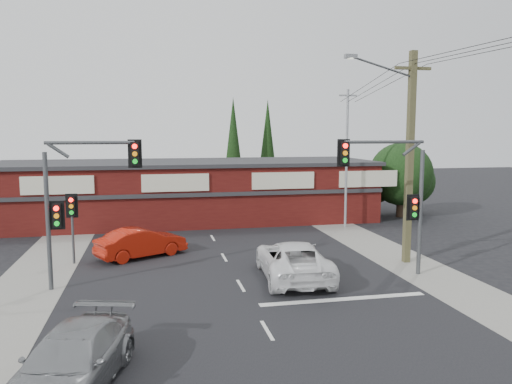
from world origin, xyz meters
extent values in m
plane|color=black|center=(0.00, 0.00, 0.00)|extent=(120.00, 120.00, 0.00)
cube|color=black|center=(0.00, 5.00, 0.01)|extent=(14.00, 70.00, 0.01)
cube|color=gray|center=(-8.50, 5.00, 0.01)|extent=(3.00, 70.00, 0.02)
cube|color=gray|center=(8.50, 5.00, 0.01)|extent=(3.00, 70.00, 0.02)
cube|color=silver|center=(3.50, -1.50, 0.01)|extent=(6.50, 0.35, 0.01)
imported|color=white|center=(2.40, 1.57, 0.81)|extent=(3.16, 6.01, 1.61)
imported|color=gray|center=(-5.48, -6.39, 0.73)|extent=(3.27, 5.39, 1.46)
imported|color=#B41B0B|center=(-4.05, 6.66, 0.74)|extent=(4.71, 3.49, 1.48)
cube|color=silver|center=(0.00, -3.80, 0.01)|extent=(0.12, 1.60, 0.01)
cube|color=silver|center=(0.00, 0.93, 0.01)|extent=(0.12, 1.60, 0.01)
cube|color=silver|center=(0.00, 5.67, 0.01)|extent=(0.12, 1.60, 0.01)
cube|color=silver|center=(0.00, 10.40, 0.01)|extent=(0.12, 1.60, 0.01)
cube|color=silver|center=(0.00, 15.13, 0.01)|extent=(0.12, 1.60, 0.01)
cube|color=silver|center=(0.00, 19.87, 0.01)|extent=(0.12, 1.60, 0.01)
cube|color=silver|center=(0.00, 24.60, 0.01)|extent=(0.12, 1.60, 0.01)
cube|color=silver|center=(0.00, 29.33, 0.01)|extent=(0.12, 1.60, 0.01)
cube|color=#450F0D|center=(-1.00, 17.00, 2.00)|extent=(26.00, 8.00, 4.00)
cube|color=#2D2D30|center=(-1.00, 17.00, 4.10)|extent=(26.40, 8.40, 0.25)
cube|color=beige|center=(-9.00, 12.95, 3.10)|extent=(4.20, 0.12, 1.10)
cube|color=beige|center=(-2.00, 12.95, 3.10)|extent=(4.20, 0.12, 1.10)
cube|color=beige|center=(5.00, 12.95, 3.10)|extent=(4.20, 0.12, 1.10)
cube|color=beige|center=(11.00, 12.95, 3.10)|extent=(4.20, 0.12, 1.10)
cube|color=#2D2D30|center=(-1.00, 12.90, 2.30)|extent=(26.00, 0.15, 0.25)
cylinder|color=#2D2116|center=(14.50, 15.00, 0.90)|extent=(0.50, 0.50, 1.80)
sphere|color=black|center=(14.50, 15.00, 3.20)|extent=(4.60, 4.60, 4.60)
sphere|color=black|center=(16.00, 16.00, 2.50)|extent=(3.40, 3.40, 3.40)
sphere|color=black|center=(13.20, 16.40, 2.30)|extent=(2.80, 2.80, 2.80)
cylinder|color=#2D2116|center=(3.50, 24.00, 1.00)|extent=(0.24, 0.24, 2.00)
cone|color=black|center=(3.50, 24.00, 5.50)|extent=(1.80, 1.80, 7.50)
cylinder|color=#2D2116|center=(7.00, 26.00, 1.00)|extent=(0.24, 0.24, 2.00)
cone|color=black|center=(7.00, 26.00, 5.50)|extent=(1.80, 1.80, 7.50)
cylinder|color=#47494C|center=(-7.50, 2.00, 2.75)|extent=(0.18, 0.18, 5.50)
cylinder|color=#47494C|center=(-5.80, 2.00, 5.85)|extent=(3.40, 0.14, 0.14)
cylinder|color=#47494C|center=(-6.99, 2.00, 5.55)|extent=(0.82, 0.14, 0.63)
cube|color=black|center=(-4.10, 2.00, 5.40)|extent=(0.32, 0.22, 0.95)
cube|color=black|center=(-4.10, 2.07, 5.40)|extent=(0.55, 0.04, 1.15)
cylinder|color=#FF0C07|center=(-4.10, 1.87, 5.70)|extent=(0.20, 0.06, 0.20)
cylinder|color=orange|center=(-4.10, 1.87, 5.40)|extent=(0.20, 0.06, 0.20)
cylinder|color=#0CE526|center=(-4.10, 1.87, 5.10)|extent=(0.20, 0.06, 0.20)
cube|color=black|center=(-7.15, 2.00, 3.00)|extent=(0.32, 0.22, 0.95)
cube|color=black|center=(-7.15, 2.07, 3.00)|extent=(0.55, 0.04, 1.15)
cylinder|color=#FF0C07|center=(-7.15, 1.87, 3.30)|extent=(0.20, 0.06, 0.20)
cylinder|color=orange|center=(-7.15, 1.87, 3.00)|extent=(0.20, 0.06, 0.20)
cylinder|color=#0CE526|center=(-7.15, 1.87, 2.70)|extent=(0.20, 0.06, 0.20)
cylinder|color=#47494C|center=(8.00, 1.00, 2.75)|extent=(0.18, 0.18, 5.50)
cylinder|color=#47494C|center=(6.20, 1.00, 5.85)|extent=(3.60, 0.14, 0.14)
cylinder|color=#47494C|center=(7.46, 1.00, 5.55)|extent=(0.82, 0.14, 0.63)
cube|color=black|center=(4.40, 1.00, 5.40)|extent=(0.32, 0.22, 0.95)
cube|color=black|center=(4.40, 1.07, 5.40)|extent=(0.55, 0.04, 1.15)
cylinder|color=#FF0C07|center=(4.40, 0.87, 5.70)|extent=(0.20, 0.06, 0.20)
cylinder|color=orange|center=(4.40, 0.87, 5.40)|extent=(0.20, 0.06, 0.20)
cylinder|color=#0CE526|center=(4.40, 0.87, 5.10)|extent=(0.20, 0.06, 0.20)
cube|color=black|center=(7.65, 1.00, 3.00)|extent=(0.32, 0.22, 0.95)
cube|color=black|center=(7.65, 1.07, 3.00)|extent=(0.55, 0.04, 1.15)
cylinder|color=#FF0C07|center=(7.65, 0.87, 3.30)|extent=(0.20, 0.06, 0.20)
cylinder|color=orange|center=(7.65, 0.87, 3.00)|extent=(0.20, 0.06, 0.20)
cylinder|color=#0CE526|center=(7.65, 0.87, 2.70)|extent=(0.20, 0.06, 0.20)
cylinder|color=#47494C|center=(-7.20, 6.00, 1.50)|extent=(0.12, 0.12, 3.00)
cube|color=black|center=(-7.20, 6.00, 2.80)|extent=(0.32, 0.22, 0.95)
cube|color=black|center=(-7.20, 6.07, 2.80)|extent=(0.55, 0.04, 1.15)
cylinder|color=#FF0C07|center=(-7.20, 5.87, 3.10)|extent=(0.20, 0.06, 0.20)
cylinder|color=orange|center=(-7.20, 5.87, 2.80)|extent=(0.20, 0.06, 0.20)
cylinder|color=#0CE526|center=(-7.20, 5.87, 2.50)|extent=(0.20, 0.06, 0.20)
cube|color=brown|center=(8.50, 3.00, 5.00)|extent=(0.30, 0.30, 10.00)
cube|color=brown|center=(8.50, 3.00, 9.20)|extent=(1.80, 0.14, 0.14)
cylinder|color=#47494C|center=(6.90, 2.85, 9.20)|extent=(3.23, 0.39, 0.89)
cube|color=slate|center=(5.30, 2.70, 9.60)|extent=(0.55, 0.25, 0.18)
cylinder|color=silver|center=(5.30, 2.70, 9.50)|extent=(0.28, 0.28, 0.05)
cylinder|color=gray|center=(9.00, 12.00, 4.50)|extent=(0.16, 0.16, 9.00)
cube|color=gray|center=(9.00, 12.00, 8.60)|extent=(1.20, 0.10, 0.10)
cylinder|color=black|center=(8.15, 7.50, 8.80)|extent=(0.73, 9.01, 1.22)
cylinder|color=black|center=(8.75, 7.50, 8.80)|extent=(0.52, 9.00, 1.22)
cylinder|color=black|center=(9.34, 7.50, 8.80)|extent=(0.31, 9.00, 1.22)
camera|label=1|loc=(-3.47, -18.57, 6.26)|focal=35.00mm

